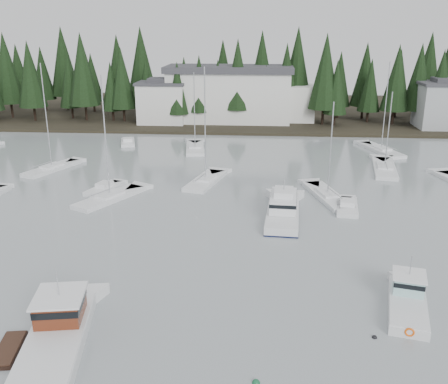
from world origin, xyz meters
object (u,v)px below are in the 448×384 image
Objects in this scene: lobster_boat_teal at (408,301)px; runabout_1 at (347,208)px; sailboat_7 at (327,197)px; house_west at (162,102)px; harbor_inn at (239,94)px; sailboat_8 at (52,169)px; lobster_boat_brown at (55,336)px; sailboat_2 at (381,151)px; sailboat_11 at (206,182)px; house_east_a at (446,104)px; cabin_cruiser_center at (283,211)px; runabout_4 at (105,190)px; sailboat_6 at (384,170)px; sailboat_3 at (110,199)px; sailboat_4 at (195,149)px; runabout_3 at (128,143)px.

lobster_boat_teal reaches higher than runabout_1.
lobster_boat_teal is 23.59m from sailboat_7.
house_west is 0.32× the size of harbor_inn.
sailboat_8 is at bearing 79.18° from runabout_1.
sailboat_2 is (31.39, 52.71, -0.49)m from lobster_boat_brown.
sailboat_8 is 22.14m from sailboat_11.
sailboat_7 is 0.78× the size of sailboat_11.
sailboat_2 is at bearing -26.75° from house_west.
house_east_a is 51.90m from runabout_1.
cabin_cruiser_center is at bearing 131.92° from sailboat_2.
lobster_boat_brown is at bearing -149.68° from runabout_4.
harbor_inn is 2.64× the size of sailboat_6.
sailboat_3 reaches higher than sailboat_7.
lobster_boat_brown is at bearing 130.01° from sailboat_7.
harbor_inn is 1.99× the size of sailboat_8.
runabout_4 is (-26.38, 0.70, 0.08)m from sailboat_7.
lobster_boat_brown is at bearing 170.20° from sailboat_4.
runabout_3 is at bearing -164.10° from house_east_a.
cabin_cruiser_center is at bearing 151.30° from sailboat_6.
house_west is at bearing -167.48° from harbor_inn.
runabout_3 is (-11.77, 3.12, 0.07)m from sailboat_4.
house_east_a is at bearing -29.53° from cabin_cruiser_center.
sailboat_4 is (-20.99, 45.83, -0.41)m from lobster_boat_teal.
cabin_cruiser_center is 34.00m from sailboat_2.
lobster_boat_brown is 35.74m from sailboat_7.
lobster_boat_teal is at bearing -163.03° from sailboat_4.
runabout_3 is (-39.31, 13.02, 0.08)m from sailboat_6.
lobster_boat_brown is 0.83× the size of sailboat_4.
sailboat_7 is (-26.64, -41.66, -4.85)m from house_east_a.
sailboat_7 is 1.92× the size of runabout_4.
house_west is 0.85× the size of sailboat_6.
sailboat_3 is at bearing -104.46° from harbor_inn.
sailboat_7 is 1.94× the size of runabout_1.
house_west is 0.76× the size of sailboat_4.
runabout_1 is at bearing -170.64° from sailboat_7.
house_east_a is 34.29m from sailboat_6.
house_west is 40.22m from sailboat_11.
harbor_inn is (15.04, 3.34, 1.12)m from house_west.
sailboat_2 reaches higher than sailboat_6.
sailboat_11 is (5.61, 34.24, -0.48)m from lobster_boat_brown.
sailboat_8 is at bearing 68.87° from runabout_4.
lobster_boat_teal is (15.04, -69.43, -5.30)m from harbor_inn.
harbor_inn reaches higher than cabin_cruiser_center.
sailboat_7 is at bearing -75.01° from harbor_inn.
harbor_inn is at bearing -15.66° from lobster_boat_brown.
sailboat_4 is 2.26× the size of runabout_3.
sailboat_2 is at bearing -51.17° from sailboat_8.
sailboat_8 is (-16.11, 38.49, -0.47)m from lobster_boat_brown.
cabin_cruiser_center is 19.88m from sailboat_3.
house_east_a is 1.01× the size of lobster_boat_brown.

